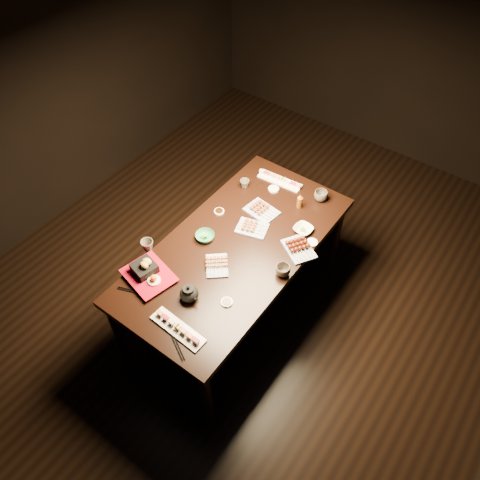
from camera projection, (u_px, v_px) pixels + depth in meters
name	position (u px, v px, depth m)	size (l,w,h in m)	color
ground	(245.00, 294.00, 3.87)	(5.00, 5.00, 0.00)	black
dining_table	(236.00, 279.00, 3.51)	(0.90, 1.80, 0.75)	black
sushi_platter_near	(178.00, 328.00, 2.78)	(0.38, 0.10, 0.05)	white
sushi_platter_far	(280.00, 179.00, 3.66)	(0.36, 0.10, 0.04)	white
yakitori_plate_center	(252.00, 226.00, 3.32)	(0.22, 0.16, 0.05)	#828EB6
yakitori_plate_right	(217.00, 264.00, 3.10)	(0.20, 0.14, 0.05)	#828EB6
yakitori_plate_left	(262.00, 209.00, 3.43)	(0.23, 0.17, 0.06)	#828EB6
tsukune_plate	(299.00, 247.00, 3.19)	(0.23, 0.17, 0.06)	#828EB6
edamame_bowl_green	(205.00, 237.00, 3.26)	(0.13, 0.13, 0.04)	#2A8053
edamame_bowl_cream	(303.00, 229.00, 3.31)	(0.13, 0.13, 0.03)	beige
tempura_tray	(148.00, 272.00, 3.01)	(0.33, 0.26, 0.12)	black
teacup_near_left	(147.00, 245.00, 3.18)	(0.09, 0.09, 0.08)	#50483D
teacup_mid_right	(283.00, 270.00, 3.04)	(0.10, 0.10, 0.08)	#50483D
teacup_far_left	(245.00, 184.00, 3.61)	(0.07, 0.07, 0.07)	#50483D
teacup_far_right	(321.00, 196.00, 3.51)	(0.10, 0.10, 0.08)	#50483D
teapot	(189.00, 292.00, 2.91)	(0.14, 0.14, 0.12)	black
condiment_bottle	(300.00, 201.00, 3.44)	(0.04, 0.04, 0.12)	brown
sauce_dish_west	(219.00, 211.00, 3.44)	(0.08, 0.08, 0.01)	white
sauce_dish_east	(312.00, 243.00, 3.25)	(0.08, 0.08, 0.01)	white
sauce_dish_se	(227.00, 302.00, 2.92)	(0.08, 0.08, 0.01)	white
sauce_dish_nw	(274.00, 189.00, 3.60)	(0.08, 0.08, 0.01)	white
chopsticks_near	(135.00, 291.00, 2.98)	(0.23, 0.02, 0.01)	black
chopsticks_se	(176.00, 343.00, 2.74)	(0.24, 0.02, 0.01)	black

